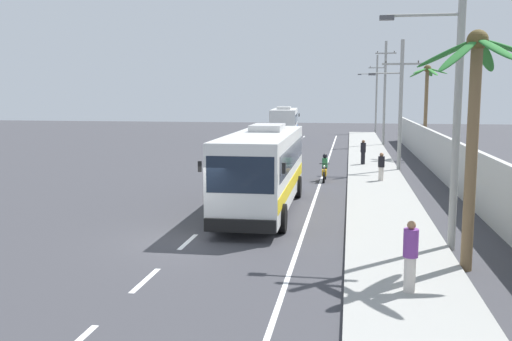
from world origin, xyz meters
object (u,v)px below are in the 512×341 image
at_px(utility_pole_distant, 376,92).
at_px(pedestrian_midwalk, 410,255).
at_px(pedestrian_far_walk, 363,152).
at_px(utility_pole_nearest, 456,87).
at_px(motorcycle_beside_bus, 325,170).
at_px(pedestrian_near_kerb, 381,166).
at_px(coach_bus_far_lane, 284,123).
at_px(palm_nearest, 475,107).
at_px(coach_bus_foreground, 263,167).
at_px(utility_pole_far, 385,92).
at_px(palm_second, 427,92).
at_px(utility_pole_mid, 400,102).

bearing_deg(utility_pole_distant, pedestrian_midwalk, -91.58).
relative_size(pedestrian_far_walk, utility_pole_nearest, 0.17).
xyz_separation_m(motorcycle_beside_bus, pedestrian_near_kerb, (3.12, -0.30, 0.32)).
relative_size(coach_bus_far_lane, utility_pole_distant, 1.14).
bearing_deg(palm_nearest, coach_bus_far_lane, 103.14).
relative_size(coach_bus_foreground, utility_pole_distant, 1.11).
height_order(pedestrian_near_kerb, pedestrian_far_walk, pedestrian_far_walk).
bearing_deg(coach_bus_foreground, utility_pole_far, 78.02).
relative_size(utility_pole_far, utility_pole_distant, 1.00).
bearing_deg(utility_pole_far, pedestrian_near_kerb, -93.47).
distance_m(coach_bus_far_lane, pedestrian_near_kerb, 29.33).
height_order(coach_bus_far_lane, motorcycle_beside_bus, coach_bus_far_lane).
height_order(utility_pole_nearest, utility_pole_far, utility_pole_far).
height_order(motorcycle_beside_bus, utility_pole_distant, utility_pole_distant).
relative_size(utility_pole_distant, palm_nearest, 1.49).
bearing_deg(utility_pole_far, pedestrian_far_walk, -97.97).
bearing_deg(pedestrian_midwalk, coach_bus_far_lane, 17.50).
distance_m(coach_bus_far_lane, motorcycle_beside_bus, 28.28).
height_order(pedestrian_near_kerb, palm_second, palm_second).
bearing_deg(utility_pole_mid, utility_pole_distant, 89.83).
bearing_deg(palm_nearest, pedestrian_far_walk, 95.91).
relative_size(coach_bus_foreground, coach_bus_far_lane, 0.98).
relative_size(motorcycle_beside_bus, utility_pole_mid, 0.24).
xyz_separation_m(pedestrian_far_walk, palm_second, (4.74, 5.53, 4.04)).
bearing_deg(coach_bus_foreground, motorcycle_beside_bus, 75.74).
distance_m(coach_bus_foreground, palm_nearest, 10.33).
distance_m(pedestrian_far_walk, utility_pole_far, 16.77).
relative_size(motorcycle_beside_bus, palm_nearest, 0.30).
height_order(utility_pole_distant, palm_second, utility_pole_distant).
bearing_deg(pedestrian_far_walk, utility_pole_far, -46.40).
xyz_separation_m(coach_bus_foreground, utility_pole_nearest, (6.73, -5.11, 3.24)).
bearing_deg(pedestrian_far_walk, motorcycle_beside_bus, 123.55).
relative_size(coach_bus_far_lane, pedestrian_far_walk, 6.68).
bearing_deg(utility_pole_far, palm_second, -76.78).
bearing_deg(coach_bus_far_lane, motorcycle_beside_bus, -78.76).
bearing_deg(utility_pole_nearest, palm_second, 84.57).
distance_m(coach_bus_far_lane, utility_pole_mid, 25.20).
xyz_separation_m(pedestrian_near_kerb, utility_pole_mid, (1.29, 4.99, 3.47)).
height_order(pedestrian_midwalk, utility_pole_far, utility_pole_far).
bearing_deg(utility_pole_nearest, pedestrian_far_walk, 96.10).
relative_size(utility_pole_mid, palm_second, 1.16).
distance_m(utility_pole_mid, palm_nearest, 20.59).
bearing_deg(coach_bus_foreground, utility_pole_distant, 82.39).
xyz_separation_m(motorcycle_beside_bus, utility_pole_distant, (4.52, 41.62, 4.57)).
height_order(coach_bus_foreground, coach_bus_far_lane, coach_bus_far_lane).
bearing_deg(coach_bus_foreground, utility_pole_nearest, -37.22).
xyz_separation_m(motorcycle_beside_bus, utility_pole_mid, (4.41, 4.68, 3.79)).
relative_size(palm_nearest, palm_second, 0.93).
relative_size(coach_bus_far_lane, motorcycle_beside_bus, 5.69).
distance_m(pedestrian_near_kerb, pedestrian_midwalk, 18.04).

